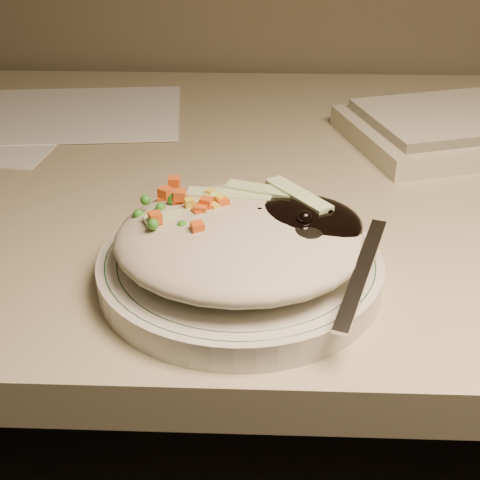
{
  "coord_description": "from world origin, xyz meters",
  "views": [
    {
      "loc": [
        -0.07,
        0.71,
        1.04
      ],
      "look_at": [
        -0.09,
        1.16,
        0.78
      ],
      "focal_mm": 50.0,
      "sensor_mm": 36.0,
      "label": 1
    }
  ],
  "objects": [
    {
      "name": "plate",
      "position": [
        -0.09,
        1.16,
        0.75
      ],
      "size": [
        0.22,
        0.22,
        0.02
      ],
      "primitive_type": "cylinder",
      "color": "silver",
      "rests_on": "desk"
    },
    {
      "name": "papers",
      "position": [
        -0.39,
        1.51,
        0.74
      ],
      "size": [
        0.45,
        0.29,
        0.0
      ],
      "color": "white",
      "rests_on": "desk"
    },
    {
      "name": "desk",
      "position": [
        0.0,
        1.38,
        0.54
      ],
      "size": [
        1.4,
        0.7,
        0.74
      ],
      "color": "tan",
      "rests_on": "ground"
    },
    {
      "name": "plate_rim",
      "position": [
        -0.09,
        1.16,
        0.76
      ],
      "size": [
        0.21,
        0.21,
        0.0
      ],
      "color": "#144723",
      "rests_on": "plate"
    },
    {
      "name": "meal",
      "position": [
        -0.08,
        1.15,
        0.78
      ],
      "size": [
        0.21,
        0.19,
        0.05
      ],
      "color": "#B0A58E",
      "rests_on": "plate"
    }
  ]
}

